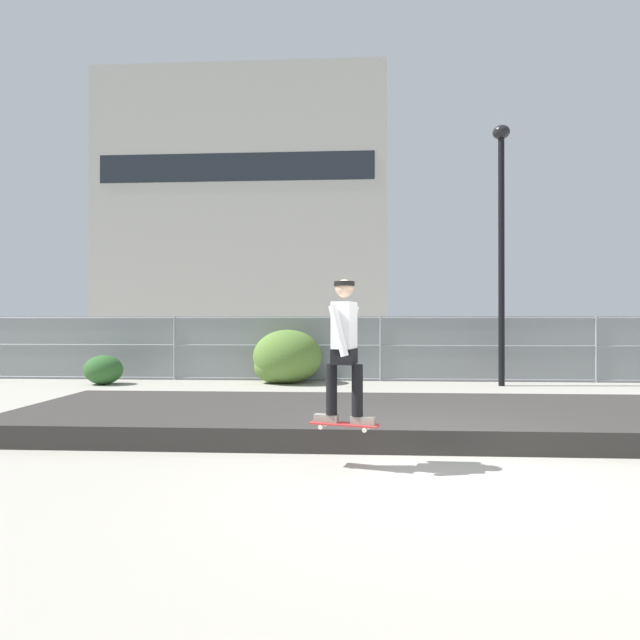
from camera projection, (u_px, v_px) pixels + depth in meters
ground_plane at (431, 469)px, 5.74m from camera, size 120.00×120.00×0.00m
gravel_berm at (407, 418)px, 8.00m from camera, size 12.37×3.38×0.32m
skateboard at (344, 424)px, 5.79m from camera, size 0.82×0.40×0.07m
skater at (344, 342)px, 5.79m from camera, size 0.72×0.62×1.67m
chain_fence at (381, 348)px, 14.30m from camera, size 24.08×0.06×1.85m
street_lamp at (501, 224)px, 13.24m from camera, size 0.44×0.44×6.91m
parked_car_near at (294, 346)px, 17.71m from camera, size 4.51×2.16×1.66m
library_building at (251, 218)px, 51.55m from camera, size 26.68×14.87×24.82m
shrub_left at (104, 370)px, 13.53m from camera, size 1.03×0.84×0.80m
shrub_center at (275, 367)px, 13.79m from camera, size 1.18×0.97×0.91m
shrub_right at (288, 356)px, 13.84m from camera, size 1.91×1.57×1.48m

